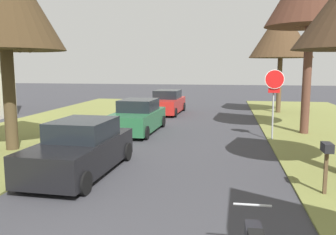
{
  "coord_description": "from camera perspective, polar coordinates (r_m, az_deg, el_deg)",
  "views": [
    {
      "loc": [
        1.83,
        -2.81,
        3.13
      ],
      "look_at": [
        0.13,
        7.32,
        1.65
      ],
      "focal_mm": 37.61,
      "sensor_mm": 36.0,
      "label": 1
    }
  ],
  "objects": [
    {
      "name": "parked_sedan_red",
      "position": [
        23.78,
        -0.16,
        2.4
      ],
      "size": [
        2.09,
        4.47,
        1.57
      ],
      "color": "red",
      "rests_on": "ground"
    },
    {
      "name": "stop_sign_far",
      "position": [
        15.53,
        16.81,
        4.4
      ],
      "size": [
        0.81,
        0.27,
        2.97
      ],
      "color": "#9EA0A5",
      "rests_on": "grass_verge_right"
    },
    {
      "name": "parked_sedan_green",
      "position": [
        17.03,
        -4.94,
        0.05
      ],
      "size": [
        2.09,
        4.47,
        1.57
      ],
      "color": "#28663D",
      "rests_on": "ground"
    },
    {
      "name": "curbside_mailbox",
      "position": [
        9.35,
        24.34,
        -5.36
      ],
      "size": [
        0.22,
        0.44,
        1.27
      ],
      "color": "brown",
      "rests_on": "grass_verge_right"
    },
    {
      "name": "street_tree_right_far",
      "position": [
        25.11,
        17.92,
        12.99
      ],
      "size": [
        4.16,
        4.16,
        7.05
      ],
      "color": "brown",
      "rests_on": "grass_verge_right"
    },
    {
      "name": "parked_sedan_black",
      "position": [
        10.76,
        -13.91,
        -4.98
      ],
      "size": [
        2.09,
        4.47,
        1.57
      ],
      "color": "black",
      "rests_on": "ground"
    }
  ]
}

